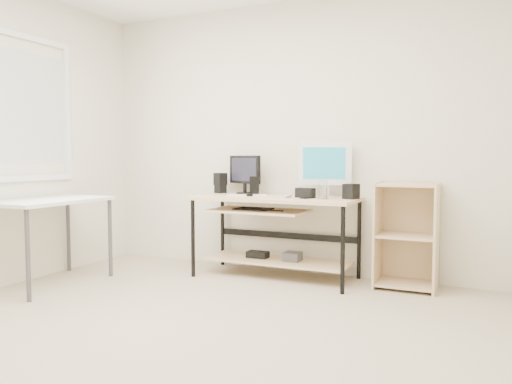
{
  "coord_description": "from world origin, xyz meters",
  "views": [
    {
      "loc": [
        1.75,
        -2.54,
        1.11
      ],
      "look_at": [
        -0.03,
        1.3,
        0.82
      ],
      "focal_mm": 35.0,
      "sensor_mm": 36.0,
      "label": 1
    }
  ],
  "objects": [
    {
      "name": "audio_controller",
      "position": [
        -0.25,
        1.75,
        0.84
      ],
      "size": [
        0.11,
        0.09,
        0.18
      ],
      "primitive_type": "cube",
      "rotation": [
        0.0,
        0.0,
        0.42
      ],
      "color": "black",
      "rests_on": "desk"
    },
    {
      "name": "white_imac",
      "position": [
        0.41,
        1.83,
        1.04
      ],
      "size": [
        0.47,
        0.2,
        0.51
      ],
      "rotation": [
        0.0,
        0.0,
        0.33
      ],
      "color": "silver",
      "rests_on": "desk"
    },
    {
      "name": "room",
      "position": [
        -0.14,
        0.04,
        1.32
      ],
      "size": [
        4.01,
        4.01,
        2.62
      ],
      "color": "#BCAB90",
      "rests_on": "ground"
    },
    {
      "name": "black_monitor",
      "position": [
        -0.41,
        1.85,
        0.97
      ],
      "size": [
        0.4,
        0.2,
        0.38
      ],
      "rotation": [
        0.0,
        0.0,
        -0.41
      ],
      "color": "black",
      "rests_on": "desk"
    },
    {
      "name": "shelf_unit",
      "position": [
        1.15,
        1.82,
        0.45
      ],
      "size": [
        0.5,
        0.4,
        0.9
      ],
      "color": "#DEBC8B",
      "rests_on": "ground"
    },
    {
      "name": "desk",
      "position": [
        -0.03,
        1.66,
        0.54
      ],
      "size": [
        1.5,
        0.65,
        0.75
      ],
      "color": "beige",
      "rests_on": "ground"
    },
    {
      "name": "coaster",
      "position": [
        0.47,
        1.59,
        0.75
      ],
      "size": [
        0.12,
        0.12,
        0.01
      ],
      "primitive_type": "cylinder",
      "rotation": [
        0.0,
        0.0,
        0.31
      ],
      "color": "#A37E49",
      "rests_on": "desk"
    },
    {
      "name": "keyboard",
      "position": [
        -0.28,
        1.65,
        0.76
      ],
      "size": [
        0.38,
        0.25,
        0.01
      ],
      "primitive_type": "cube",
      "rotation": [
        0.0,
        0.0,
        0.43
      ],
      "color": "white",
      "rests_on": "desk"
    },
    {
      "name": "center_speaker",
      "position": [
        0.28,
        1.67,
        0.79
      ],
      "size": [
        0.19,
        0.13,
        0.09
      ],
      "primitive_type": "cube",
      "rotation": [
        0.0,
        0.0,
        -0.3
      ],
      "color": "black",
      "rests_on": "desk"
    },
    {
      "name": "speaker_right",
      "position": [
        0.69,
        1.72,
        0.82
      ],
      "size": [
        0.14,
        0.14,
        0.13
      ],
      "primitive_type": "cube",
      "rotation": [
        0.0,
        0.0,
        -0.4
      ],
      "color": "black",
      "rests_on": "desk"
    },
    {
      "name": "smartphone",
      "position": [
        0.32,
        1.61,
        0.75
      ],
      "size": [
        0.1,
        0.14,
        0.01
      ],
      "primitive_type": "cube",
      "rotation": [
        0.0,
        0.0,
        -0.31
      ],
      "color": "black",
      "rests_on": "desk"
    },
    {
      "name": "side_table",
      "position": [
        -1.68,
        0.6,
        0.67
      ],
      "size": [
        0.6,
        1.0,
        0.75
      ],
      "color": "white",
      "rests_on": "ground"
    },
    {
      "name": "speaker_left",
      "position": [
        -0.69,
        1.86,
        0.86
      ],
      "size": [
        0.13,
        0.13,
        0.2
      ],
      "rotation": [
        0.0,
        0.0,
        -0.4
      ],
      "color": "black",
      "rests_on": "desk"
    },
    {
      "name": "mouse",
      "position": [
        0.13,
        1.64,
        0.77
      ],
      "size": [
        0.08,
        0.11,
        0.03
      ],
      "primitive_type": "ellipsoid",
      "rotation": [
        0.0,
        0.0,
        -0.23
      ],
      "color": "#B8B8BD",
      "rests_on": "desk"
    },
    {
      "name": "volume_puck",
      "position": [
        -0.25,
        1.62,
        0.76
      ],
      "size": [
        0.08,
        0.08,
        0.03
      ],
      "primitive_type": "cylinder",
      "rotation": [
        0.0,
        0.0,
        0.19
      ],
      "color": "black",
      "rests_on": "desk"
    },
    {
      "name": "drinking_glass",
      "position": [
        0.47,
        1.59,
        0.83
      ],
      "size": [
        0.1,
        0.1,
        0.15
      ],
      "primitive_type": "cylinder",
      "rotation": [
        0.0,
        0.0,
        0.31
      ],
      "color": "white",
      "rests_on": "coaster"
    }
  ]
}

